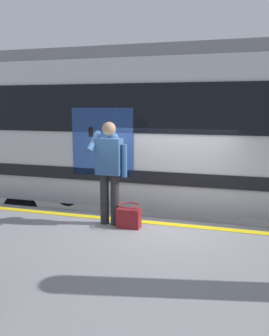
{
  "coord_description": "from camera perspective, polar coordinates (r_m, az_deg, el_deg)",
  "views": [
    {
      "loc": [
        -1.52,
        6.16,
        2.91
      ],
      "look_at": [
        0.34,
        0.3,
        1.9
      ],
      "focal_mm": 40.94,
      "sensor_mm": 36.0,
      "label": 1
    }
  ],
  "objects": [
    {
      "name": "platform",
      "position": [
        4.73,
        -4.01,
        -21.34
      ],
      "size": [
        13.54,
        4.77,
        1.0
      ],
      "primitive_type": "cube",
      "color": "gray",
      "rests_on": "ground"
    },
    {
      "name": "handbag",
      "position": [
        6.07,
        -0.87,
        -7.3
      ],
      "size": [
        0.37,
        0.33,
        0.37
      ],
      "color": "maroon",
      "rests_on": "platform"
    },
    {
      "name": "track_rail_far",
      "position": [
        9.43,
        7.57,
        -8.22
      ],
      "size": [
        17.61,
        0.08,
        0.16
      ],
      "primitive_type": "cube",
      "color": "slate",
      "rests_on": "ground"
    },
    {
      "name": "passenger",
      "position": [
        6.09,
        -3.72,
        0.5
      ],
      "size": [
        0.57,
        0.55,
        1.66
      ],
      "color": "#262628",
      "rests_on": "platform"
    },
    {
      "name": "track_rail_near",
      "position": [
        8.09,
        5.75,
        -11.19
      ],
      "size": [
        17.61,
        0.08,
        0.16
      ],
      "primitive_type": "cube",
      "color": "slate",
      "rests_on": "ground"
    },
    {
      "name": "ground_plane",
      "position": [
        6.98,
        3.51,
        -15.34
      ],
      "size": [
        23.96,
        23.96,
        0.0
      ],
      "primitive_type": "plane",
      "color": "#3D3D3F"
    },
    {
      "name": "train_carriage",
      "position": [
        8.16,
        15.32,
        5.87
      ],
      "size": [
        13.96,
        2.83,
        3.85
      ],
      "color": "silver",
      "rests_on": "ground"
    },
    {
      "name": "safety_line",
      "position": [
        6.35,
        2.93,
        -8.16
      ],
      "size": [
        13.27,
        0.16,
        0.01
      ],
      "primitive_type": "cube",
      "color": "yellow",
      "rests_on": "platform"
    }
  ]
}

